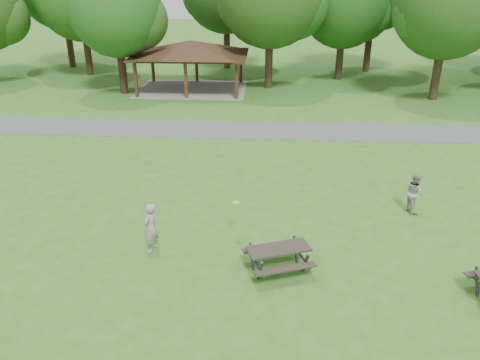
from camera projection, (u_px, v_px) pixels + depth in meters
name	position (u px, v px, depth m)	size (l,w,h in m)	color
ground	(201.00, 268.00, 14.95)	(160.00, 160.00, 0.00)	#2F641C
asphalt_path	(233.00, 130.00, 27.67)	(120.00, 3.20, 0.02)	#4A4A4D
pavilion	(191.00, 50.00, 35.72)	(8.60, 7.01, 3.76)	#351F13
tree_row_d	(118.00, 14.00, 33.53)	(6.93, 6.60, 9.27)	black
tree_row_f	(345.00, 7.00, 38.02)	(7.35, 7.00, 9.55)	black
tree_row_g	(449.00, 7.00, 31.58)	(7.77, 7.40, 10.25)	black
picnic_table_middle	(278.00, 253.00, 14.58)	(2.36, 2.13, 0.85)	black
frisbee_in_flight	(236.00, 202.00, 16.06)	(0.30, 0.30, 0.02)	yellow
frisbee_thrower	(151.00, 228.00, 15.52)	(0.64, 0.42, 1.75)	#98989A
frisbee_catcher	(415.00, 192.00, 18.13)	(0.78, 0.61, 1.61)	#9A999C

